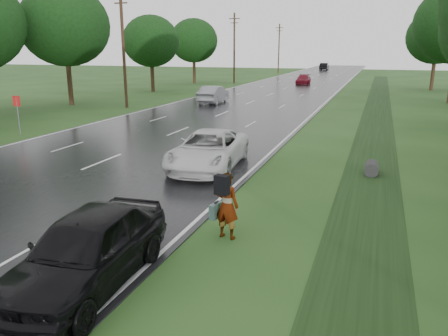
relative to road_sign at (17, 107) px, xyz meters
name	(u,v)px	position (x,y,z in m)	size (l,w,h in m)	color
road	(280,91)	(8.50, 33.00, -1.62)	(14.00, 180.00, 0.04)	black
edge_stripe_east	(336,92)	(15.25, 33.00, -1.60)	(0.12, 180.00, 0.01)	silver
edge_stripe_west	(228,89)	(1.75, 33.00, -1.60)	(0.12, 180.00, 0.01)	silver
center_line	(280,90)	(8.50, 33.00, -1.60)	(0.12, 180.00, 0.01)	silver
drainage_ditch	(375,135)	(20.00, 6.71, -1.61)	(2.20, 120.00, 0.56)	black
road_sign	(17,107)	(0.00, 0.00, 0.00)	(0.50, 0.06, 2.30)	slate
utility_pole_mid	(123,46)	(-0.70, 13.00, 3.55)	(1.60, 0.26, 10.00)	#382A17
utility_pole_far	(234,47)	(-0.70, 43.00, 3.55)	(1.60, 0.26, 10.00)	#382A17
utility_pole_distant	(279,48)	(-0.70, 73.00, 3.55)	(1.60, 0.26, 10.00)	#382A17
tree_east_f	(437,37)	(26.00, 40.00, 4.73)	(7.20, 7.20, 9.62)	#382A17
tree_west_c	(65,26)	(-6.50, 13.00, 5.27)	(7.80, 7.80, 10.43)	#382A17
tree_west_d	(151,41)	(-5.70, 27.00, 4.18)	(6.60, 6.60, 8.80)	#382A17
tree_west_f	(194,41)	(-6.30, 41.00, 4.49)	(7.00, 7.00, 9.29)	#382A17
pedestrian	(226,205)	(16.45, -9.83, -0.69)	(0.87, 0.84, 1.84)	#A5998C
white_pickup	(208,150)	(13.40, -3.35, -0.83)	(2.58, 5.58, 1.55)	silver
dark_sedan	(87,249)	(14.50, -13.17, -0.78)	(1.94, 4.82, 1.64)	black
silver_sedan	(213,94)	(5.39, 18.29, -0.80)	(1.70, 4.87, 1.61)	gray
far_car_red	(303,79)	(9.50, 44.00, -0.93)	(1.89, 4.65, 1.35)	maroon
far_car_dark	(324,67)	(6.96, 88.86, -0.75)	(1.79, 5.15, 1.70)	black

